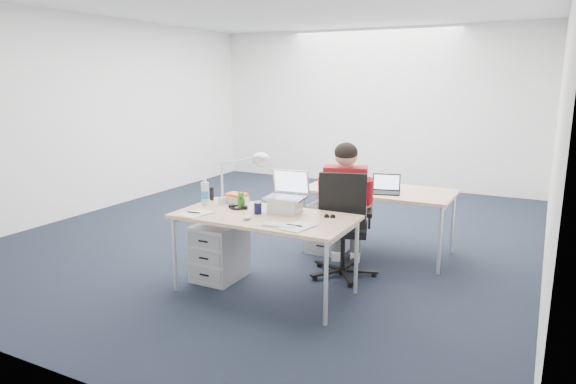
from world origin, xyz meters
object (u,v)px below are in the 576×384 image
(cordless_phone, at_px, (212,194))
(dark_laptop, at_px, (386,184))
(silver_laptop, at_px, (285,192))
(desk_far, at_px, (379,193))
(book_stack, at_px, (237,198))
(far_cup, at_px, (396,186))
(drawer_pedestal_near, at_px, (220,251))
(desk_near, at_px, (264,220))
(water_bottle, at_px, (205,192))
(bear_figurine, at_px, (241,200))
(headphones, at_px, (238,207))
(sunglasses, at_px, (330,217))
(seated_person, at_px, (346,208))
(wireless_keyboard, at_px, (281,225))
(office_chair, at_px, (343,247))
(computer_mouse, at_px, (247,217))
(desk_lamp, at_px, (237,177))
(can_koozie, at_px, (258,207))
(drawer_pedestal_far, at_px, (330,226))

(cordless_phone, relative_size, dark_laptop, 0.46)
(silver_laptop, bearing_deg, desk_far, 65.69)
(book_stack, relative_size, far_cup, 2.08)
(desk_far, bearing_deg, drawer_pedestal_near, -128.56)
(desk_near, height_order, desk_far, same)
(desk_near, distance_m, water_bottle, 0.73)
(water_bottle, relative_size, dark_laptop, 0.86)
(book_stack, bearing_deg, water_bottle, -137.27)
(bear_figurine, xyz_separation_m, far_cup, (1.08, 1.44, -0.03))
(silver_laptop, bearing_deg, headphones, -176.63)
(sunglasses, distance_m, dark_laptop, 1.19)
(desk_far, distance_m, seated_person, 0.67)
(wireless_keyboard, xyz_separation_m, far_cup, (0.47, 1.80, 0.04))
(office_chair, relative_size, computer_mouse, 10.44)
(seated_person, height_order, bear_figurine, seated_person)
(cordless_phone, relative_size, far_cup, 1.39)
(sunglasses, bearing_deg, cordless_phone, 160.33)
(silver_laptop, xyz_separation_m, book_stack, (-0.60, 0.12, -0.14))
(silver_laptop, height_order, book_stack, silver_laptop)
(sunglasses, bearing_deg, desk_near, -178.55)
(drawer_pedestal_near, relative_size, bear_figurine, 3.56)
(desk_near, distance_m, desk_lamp, 0.55)
(desk_near, height_order, drawer_pedestal_near, desk_near)
(can_koozie, bearing_deg, seated_person, 58.48)
(can_koozie, bearing_deg, dark_laptop, 59.53)
(water_bottle, distance_m, dark_laptop, 1.90)
(office_chair, bearing_deg, water_bottle, -170.51)
(book_stack, bearing_deg, wireless_keyboard, -34.35)
(silver_laptop, bearing_deg, computer_mouse, -121.77)
(drawer_pedestal_near, relative_size, desk_lamp, 0.99)
(office_chair, xyz_separation_m, seated_person, (-0.05, 0.18, 0.35))
(water_bottle, xyz_separation_m, desk_lamp, (0.30, 0.10, 0.15))
(drawer_pedestal_near, xyz_separation_m, desk_lamp, (0.16, 0.09, 0.73))
(desk_lamp, bearing_deg, desk_far, 77.14)
(bear_figurine, bearing_deg, desk_near, -5.91)
(wireless_keyboard, bearing_deg, drawer_pedestal_near, 151.41)
(wireless_keyboard, bearing_deg, desk_lamp, 141.75)
(silver_laptop, height_order, cordless_phone, silver_laptop)
(can_koozie, relative_size, water_bottle, 0.46)
(drawer_pedestal_far, xyz_separation_m, silver_laptop, (0.05, -1.21, 0.64))
(desk_far, height_order, cordless_phone, cordless_phone)
(wireless_keyboard, xyz_separation_m, computer_mouse, (-0.35, 0.04, 0.01))
(computer_mouse, relative_size, headphones, 0.52)
(desk_far, bearing_deg, office_chair, -96.08)
(water_bottle, bearing_deg, seated_person, 34.25)
(office_chair, bearing_deg, bear_figurine, -162.58)
(wireless_keyboard, distance_m, water_bottle, 1.06)
(seated_person, height_order, far_cup, seated_person)
(desk_near, relative_size, drawer_pedestal_far, 2.91)
(seated_person, xyz_separation_m, wireless_keyboard, (-0.15, -1.10, 0.08))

